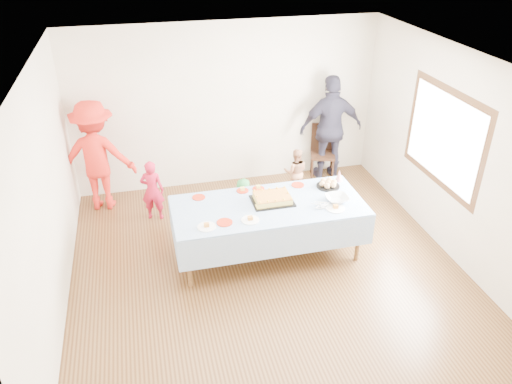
% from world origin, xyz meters
% --- Properties ---
extents(ground, '(5.00, 5.00, 0.00)m').
position_xyz_m(ground, '(0.00, 0.00, 0.00)').
color(ground, '#472914').
rests_on(ground, ground).
extents(room_walls, '(5.04, 5.04, 2.72)m').
position_xyz_m(room_walls, '(0.05, 0.00, 1.77)').
color(room_walls, beige).
rests_on(room_walls, ground).
extents(party_table, '(2.50, 1.10, 0.78)m').
position_xyz_m(party_table, '(0.10, 0.24, 0.72)').
color(party_table, brown).
rests_on(party_table, ground).
extents(birthday_cake, '(0.54, 0.42, 0.10)m').
position_xyz_m(birthday_cake, '(0.17, 0.31, 0.83)').
color(birthday_cake, black).
rests_on(birthday_cake, party_table).
extents(rolls_tray, '(0.33, 0.33, 0.10)m').
position_xyz_m(rolls_tray, '(1.03, 0.52, 0.82)').
color(rolls_tray, black).
rests_on(rolls_tray, party_table).
extents(punch_bowl, '(0.30, 0.30, 0.07)m').
position_xyz_m(punch_bowl, '(1.00, 0.11, 0.82)').
color(punch_bowl, silver).
rests_on(punch_bowl, party_table).
extents(party_hat, '(0.10, 0.10, 0.17)m').
position_xyz_m(party_hat, '(1.24, 0.65, 0.86)').
color(party_hat, silver).
rests_on(party_hat, party_table).
extents(fork_pile, '(0.24, 0.18, 0.07)m').
position_xyz_m(fork_pile, '(0.75, 0.02, 0.81)').
color(fork_pile, white).
rests_on(fork_pile, party_table).
extents(plate_red_far_a, '(0.18, 0.18, 0.01)m').
position_xyz_m(plate_red_far_a, '(-0.76, 0.64, 0.79)').
color(plate_red_far_a, red).
rests_on(plate_red_far_a, party_table).
extents(plate_red_far_b, '(0.17, 0.17, 0.01)m').
position_xyz_m(plate_red_far_b, '(-0.15, 0.68, 0.79)').
color(plate_red_far_b, red).
rests_on(plate_red_far_b, party_table).
extents(plate_red_far_c, '(0.17, 0.17, 0.01)m').
position_xyz_m(plate_red_far_c, '(0.07, 0.68, 0.79)').
color(plate_red_far_c, red).
rests_on(plate_red_far_c, party_table).
extents(plate_red_far_d, '(0.18, 0.18, 0.01)m').
position_xyz_m(plate_red_far_d, '(0.63, 0.65, 0.79)').
color(plate_red_far_d, red).
rests_on(plate_red_far_d, party_table).
extents(plate_red_near, '(0.20, 0.20, 0.01)m').
position_xyz_m(plate_red_near, '(-0.54, -0.04, 0.79)').
color(plate_red_near, red).
rests_on(plate_red_near, party_table).
extents(plate_white_left, '(0.23, 0.23, 0.01)m').
position_xyz_m(plate_white_left, '(-0.77, -0.09, 0.79)').
color(plate_white_left, white).
rests_on(plate_white_left, party_table).
extents(plate_white_mid, '(0.23, 0.23, 0.01)m').
position_xyz_m(plate_white_mid, '(-0.22, -0.07, 0.79)').
color(plate_white_mid, white).
rests_on(plate_white_mid, party_table).
extents(plate_white_right, '(0.25, 0.25, 0.01)m').
position_xyz_m(plate_white_right, '(0.91, -0.06, 0.79)').
color(plate_white_right, white).
rests_on(plate_white_right, party_table).
extents(dining_chair, '(0.51, 0.51, 0.94)m').
position_xyz_m(dining_chair, '(1.62, 2.28, 0.53)').
color(dining_chair, black).
rests_on(dining_chair, ground).
extents(toddler_left, '(0.40, 0.31, 0.96)m').
position_xyz_m(toddler_left, '(-1.34, 1.55, 0.48)').
color(toddler_left, red).
rests_on(toddler_left, ground).
extents(toddler_mid, '(0.48, 0.41, 0.83)m').
position_xyz_m(toddler_mid, '(-0.09, 0.90, 0.41)').
color(toddler_mid, '#287936').
rests_on(toddler_mid, ground).
extents(toddler_right, '(0.45, 0.39, 0.80)m').
position_xyz_m(toddler_right, '(0.97, 1.76, 0.40)').
color(toddler_right, tan).
rests_on(toddler_right, ground).
extents(adult_left, '(1.22, 0.84, 1.74)m').
position_xyz_m(adult_left, '(-2.10, 2.11, 0.87)').
color(adult_left, red).
rests_on(adult_left, ground).
extents(adult_right, '(1.09, 0.50, 1.83)m').
position_xyz_m(adult_right, '(1.71, 2.20, 0.91)').
color(adult_right, '#2F2C3D').
rests_on(adult_right, ground).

